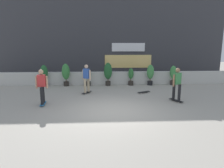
{
  "coord_description": "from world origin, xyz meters",
  "views": [
    {
      "loc": [
        -0.51,
        -8.26,
        2.82
      ],
      "look_at": [
        0.0,
        1.5,
        0.9
      ],
      "focal_mm": 32.25,
      "sensor_mm": 36.0,
      "label": 1
    }
  ],
  "objects_px": {
    "potted_plant_2": "(88,77)",
    "skater_foreground": "(87,78)",
    "potted_plant_3": "(108,72)",
    "skater_by_wall_left": "(177,83)",
    "potted_plant_0": "(44,74)",
    "potted_plant_5": "(150,73)",
    "skateboard_near_camera": "(144,92)",
    "potted_plant_4": "(131,76)",
    "potted_plant_1": "(66,73)",
    "skater_far_right": "(42,86)",
    "potted_plant_6": "(173,74)"
  },
  "relations": [
    {
      "from": "potted_plant_2",
      "to": "skater_foreground",
      "type": "xyz_separation_m",
      "value": [
        0.08,
        -2.23,
        0.3
      ]
    },
    {
      "from": "potted_plant_3",
      "to": "skater_by_wall_left",
      "type": "xyz_separation_m",
      "value": [
        3.28,
        -4.22,
        0.0
      ]
    },
    {
      "from": "potted_plant_0",
      "to": "skater_by_wall_left",
      "type": "height_order",
      "value": "skater_by_wall_left"
    },
    {
      "from": "potted_plant_5",
      "to": "skater_foreground",
      "type": "bearing_deg",
      "value": -152.51
    },
    {
      "from": "skater_by_wall_left",
      "to": "skateboard_near_camera",
      "type": "xyz_separation_m",
      "value": [
        -1.23,
        1.88,
        -0.88
      ]
    },
    {
      "from": "potted_plant_3",
      "to": "skater_by_wall_left",
      "type": "relative_size",
      "value": 0.94
    },
    {
      "from": "potted_plant_2",
      "to": "skater_by_wall_left",
      "type": "relative_size",
      "value": 0.71
    },
    {
      "from": "potted_plant_0",
      "to": "skateboard_near_camera",
      "type": "relative_size",
      "value": 1.82
    },
    {
      "from": "potted_plant_3",
      "to": "potted_plant_4",
      "type": "bearing_deg",
      "value": 0.0
    },
    {
      "from": "potted_plant_1",
      "to": "potted_plant_4",
      "type": "xyz_separation_m",
      "value": [
        4.5,
        0.0,
        -0.26
      ]
    },
    {
      "from": "potted_plant_3",
      "to": "potted_plant_5",
      "type": "height_order",
      "value": "potted_plant_3"
    },
    {
      "from": "potted_plant_2",
      "to": "skater_far_right",
      "type": "bearing_deg",
      "value": -112.5
    },
    {
      "from": "potted_plant_4",
      "to": "skater_by_wall_left",
      "type": "relative_size",
      "value": 0.71
    },
    {
      "from": "skater_foreground",
      "to": "potted_plant_3",
      "type": "bearing_deg",
      "value": 59.45
    },
    {
      "from": "potted_plant_4",
      "to": "potted_plant_6",
      "type": "distance_m",
      "value": 3.0
    },
    {
      "from": "potted_plant_0",
      "to": "skater_by_wall_left",
      "type": "distance_m",
      "value": 8.74
    },
    {
      "from": "potted_plant_1",
      "to": "potted_plant_6",
      "type": "bearing_deg",
      "value": 0.0
    },
    {
      "from": "potted_plant_4",
      "to": "skater_by_wall_left",
      "type": "bearing_deg",
      "value": -68.28
    },
    {
      "from": "potted_plant_2",
      "to": "potted_plant_5",
      "type": "xyz_separation_m",
      "value": [
        4.37,
        -0.0,
        0.2
      ]
    },
    {
      "from": "potted_plant_0",
      "to": "potted_plant_5",
      "type": "xyz_separation_m",
      "value": [
        7.34,
        -0.0,
        -0.01
      ]
    },
    {
      "from": "potted_plant_1",
      "to": "potted_plant_4",
      "type": "bearing_deg",
      "value": 0.0
    },
    {
      "from": "potted_plant_0",
      "to": "potted_plant_4",
      "type": "distance_m",
      "value": 5.97
    },
    {
      "from": "potted_plant_3",
      "to": "potted_plant_5",
      "type": "bearing_deg",
      "value": -0.0
    },
    {
      "from": "potted_plant_3",
      "to": "potted_plant_5",
      "type": "distance_m",
      "value": 2.98
    },
    {
      "from": "potted_plant_1",
      "to": "potted_plant_6",
      "type": "height_order",
      "value": "potted_plant_1"
    },
    {
      "from": "skater_foreground",
      "to": "potted_plant_4",
      "type": "bearing_deg",
      "value": 37.39
    },
    {
      "from": "potted_plant_2",
      "to": "skater_foreground",
      "type": "relative_size",
      "value": 0.71
    },
    {
      "from": "potted_plant_4",
      "to": "skater_far_right",
      "type": "bearing_deg",
      "value": -137.38
    },
    {
      "from": "potted_plant_3",
      "to": "skateboard_near_camera",
      "type": "distance_m",
      "value": 3.23
    },
    {
      "from": "potted_plant_6",
      "to": "potted_plant_5",
      "type": "bearing_deg",
      "value": -180.0
    },
    {
      "from": "potted_plant_5",
      "to": "skater_far_right",
      "type": "height_order",
      "value": "skater_far_right"
    },
    {
      "from": "potted_plant_2",
      "to": "potted_plant_5",
      "type": "distance_m",
      "value": 4.37
    },
    {
      "from": "skater_far_right",
      "to": "skateboard_near_camera",
      "type": "distance_m",
      "value": 5.77
    },
    {
      "from": "skater_foreground",
      "to": "skateboard_near_camera",
      "type": "relative_size",
      "value": 2.1
    },
    {
      "from": "potted_plant_6",
      "to": "skater_foreground",
      "type": "height_order",
      "value": "skater_foreground"
    },
    {
      "from": "potted_plant_0",
      "to": "potted_plant_6",
      "type": "height_order",
      "value": "potted_plant_0"
    },
    {
      "from": "potted_plant_0",
      "to": "potted_plant_5",
      "type": "distance_m",
      "value": 7.34
    },
    {
      "from": "skater_by_wall_left",
      "to": "skater_far_right",
      "type": "bearing_deg",
      "value": -177.92
    },
    {
      "from": "potted_plant_3",
      "to": "potted_plant_5",
      "type": "xyz_separation_m",
      "value": [
        2.97,
        -0.0,
        -0.1
      ]
    },
    {
      "from": "potted_plant_1",
      "to": "skater_foreground",
      "type": "distance_m",
      "value": 2.74
    },
    {
      "from": "potted_plant_0",
      "to": "potted_plant_6",
      "type": "bearing_deg",
      "value": 0.0
    },
    {
      "from": "potted_plant_0",
      "to": "potted_plant_1",
      "type": "xyz_separation_m",
      "value": [
        1.47,
        0.0,
        0.05
      ]
    },
    {
      "from": "skateboard_near_camera",
      "to": "skater_foreground",
      "type": "bearing_deg",
      "value": 178.24
    },
    {
      "from": "potted_plant_4",
      "to": "skater_foreground",
      "type": "distance_m",
      "value": 3.69
    },
    {
      "from": "potted_plant_2",
      "to": "skater_by_wall_left",
      "type": "bearing_deg",
      "value": -42.06
    },
    {
      "from": "potted_plant_6",
      "to": "skater_foreground",
      "type": "xyz_separation_m",
      "value": [
        -5.92,
        -2.23,
        0.17
      ]
    },
    {
      "from": "potted_plant_2",
      "to": "skateboard_near_camera",
      "type": "xyz_separation_m",
      "value": [
        3.45,
        -2.34,
        -0.58
      ]
    },
    {
      "from": "potted_plant_0",
      "to": "potted_plant_4",
      "type": "xyz_separation_m",
      "value": [
        5.97,
        0.0,
        -0.2
      ]
    },
    {
      "from": "potted_plant_5",
      "to": "potted_plant_3",
      "type": "bearing_deg",
      "value": 180.0
    },
    {
      "from": "potted_plant_6",
      "to": "skater_by_wall_left",
      "type": "bearing_deg",
      "value": -107.36
    }
  ]
}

